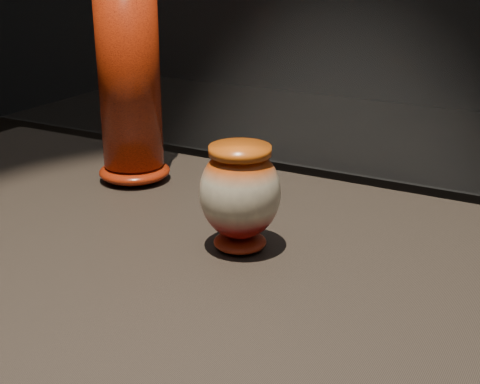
# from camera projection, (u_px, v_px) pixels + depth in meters

# --- Properties ---
(main_vase) EXTENTS (0.13, 0.13, 0.16)m
(main_vase) POSITION_uv_depth(u_px,v_px,m) (240.00, 194.00, 0.97)
(main_vase) COLOR maroon
(main_vase) RESTS_ON display_plinth
(tall_vase) EXTENTS (0.15, 0.15, 0.43)m
(tall_vase) POSITION_uv_depth(u_px,v_px,m) (129.00, 72.00, 1.22)
(tall_vase) COLOR red
(tall_vase) RESTS_ON display_plinth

